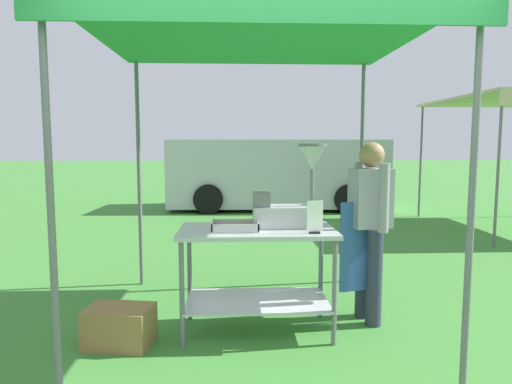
{
  "coord_description": "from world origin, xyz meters",
  "views": [
    {
      "loc": [
        -0.25,
        -2.85,
        1.6
      ],
      "look_at": [
        -0.07,
        1.08,
        1.18
      ],
      "focal_mm": 31.78,
      "sensor_mm": 36.0,
      "label": 1
    }
  ],
  "objects_px": {
    "vendor": "(369,222)",
    "van_silver": "(276,173)",
    "donut_fryer": "(291,199)",
    "menu_sign": "(315,219)",
    "supply_crate": "(119,326)",
    "donut_tray": "(235,227)",
    "donut_cart": "(257,256)",
    "stall_canopy": "(257,40)"
  },
  "relations": [
    {
      "from": "stall_canopy",
      "to": "donut_cart",
      "type": "height_order",
      "value": "stall_canopy"
    },
    {
      "from": "donut_cart",
      "to": "donut_tray",
      "type": "height_order",
      "value": "donut_tray"
    },
    {
      "from": "vendor",
      "to": "van_silver",
      "type": "xyz_separation_m",
      "value": [
        -0.19,
        7.27,
        -0.03
      ]
    },
    {
      "from": "menu_sign",
      "to": "supply_crate",
      "type": "bearing_deg",
      "value": -179.96
    },
    {
      "from": "donut_tray",
      "to": "donut_cart",
      "type": "bearing_deg",
      "value": 17.72
    },
    {
      "from": "donut_tray",
      "to": "supply_crate",
      "type": "bearing_deg",
      "value": -170.1
    },
    {
      "from": "donut_fryer",
      "to": "vendor",
      "type": "distance_m",
      "value": 0.75
    },
    {
      "from": "donut_cart",
      "to": "donut_fryer",
      "type": "distance_m",
      "value": 0.56
    },
    {
      "from": "stall_canopy",
      "to": "van_silver",
      "type": "distance_m",
      "value": 7.57
    },
    {
      "from": "donut_cart",
      "to": "donut_fryer",
      "type": "relative_size",
      "value": 1.83
    },
    {
      "from": "donut_cart",
      "to": "supply_crate",
      "type": "relative_size",
      "value": 2.31
    },
    {
      "from": "donut_fryer",
      "to": "donut_tray",
      "type": "bearing_deg",
      "value": -163.85
    },
    {
      "from": "vendor",
      "to": "van_silver",
      "type": "height_order",
      "value": "van_silver"
    },
    {
      "from": "donut_tray",
      "to": "menu_sign",
      "type": "distance_m",
      "value": 0.66
    },
    {
      "from": "donut_cart",
      "to": "menu_sign",
      "type": "distance_m",
      "value": 0.61
    },
    {
      "from": "menu_sign",
      "to": "vendor",
      "type": "bearing_deg",
      "value": 35.77
    },
    {
      "from": "donut_fryer",
      "to": "donut_cart",
      "type": "bearing_deg",
      "value": -164.85
    },
    {
      "from": "stall_canopy",
      "to": "donut_tray",
      "type": "bearing_deg",
      "value": -139.49
    },
    {
      "from": "vendor",
      "to": "van_silver",
      "type": "bearing_deg",
      "value": 91.46
    },
    {
      "from": "donut_tray",
      "to": "van_silver",
      "type": "distance_m",
      "value": 7.58
    },
    {
      "from": "stall_canopy",
      "to": "vendor",
      "type": "relative_size",
      "value": 1.68
    },
    {
      "from": "stall_canopy",
      "to": "menu_sign",
      "type": "distance_m",
      "value": 1.54
    },
    {
      "from": "donut_tray",
      "to": "supply_crate",
      "type": "xyz_separation_m",
      "value": [
        -0.92,
        -0.16,
        -0.76
      ]
    },
    {
      "from": "supply_crate",
      "to": "vendor",
      "type": "bearing_deg",
      "value": 10.81
    },
    {
      "from": "stall_canopy",
      "to": "donut_tray",
      "type": "height_order",
      "value": "stall_canopy"
    },
    {
      "from": "supply_crate",
      "to": "van_silver",
      "type": "relative_size",
      "value": 0.11
    },
    {
      "from": "donut_cart",
      "to": "menu_sign",
      "type": "bearing_deg",
      "value": -26.05
    },
    {
      "from": "donut_cart",
      "to": "supply_crate",
      "type": "xyz_separation_m",
      "value": [
        -1.11,
        -0.22,
        -0.5
      ]
    },
    {
      "from": "donut_cart",
      "to": "van_silver",
      "type": "xyz_separation_m",
      "value": [
        0.82,
        7.45,
        0.23
      ]
    },
    {
      "from": "menu_sign",
      "to": "vendor",
      "type": "relative_size",
      "value": 0.16
    },
    {
      "from": "stall_canopy",
      "to": "donut_fryer",
      "type": "height_order",
      "value": "stall_canopy"
    },
    {
      "from": "supply_crate",
      "to": "donut_cart",
      "type": "bearing_deg",
      "value": 11.23
    },
    {
      "from": "donut_fryer",
      "to": "supply_crate",
      "type": "xyz_separation_m",
      "value": [
        -1.4,
        -0.3,
        -0.97
      ]
    },
    {
      "from": "donut_fryer",
      "to": "stall_canopy",
      "type": "bearing_deg",
      "value": 176.32
    },
    {
      "from": "supply_crate",
      "to": "stall_canopy",
      "type": "bearing_deg",
      "value": 16.02
    },
    {
      "from": "menu_sign",
      "to": "van_silver",
      "type": "distance_m",
      "value": 7.68
    },
    {
      "from": "supply_crate",
      "to": "van_silver",
      "type": "distance_m",
      "value": 7.94
    },
    {
      "from": "donut_fryer",
      "to": "van_silver",
      "type": "distance_m",
      "value": 7.4
    },
    {
      "from": "supply_crate",
      "to": "menu_sign",
      "type": "bearing_deg",
      "value": 0.04
    },
    {
      "from": "menu_sign",
      "to": "donut_tray",
      "type": "bearing_deg",
      "value": 165.76
    },
    {
      "from": "menu_sign",
      "to": "supply_crate",
      "type": "relative_size",
      "value": 0.47
    },
    {
      "from": "van_silver",
      "to": "donut_fryer",
      "type": "bearing_deg",
      "value": -94.09
    }
  ]
}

